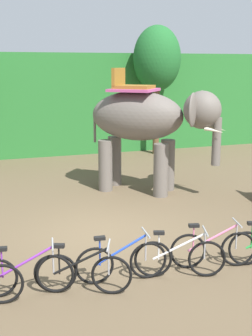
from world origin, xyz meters
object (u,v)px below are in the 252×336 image
object	(u,v)px
bike_black	(82,273)
bike_white	(180,257)
bike_pink	(213,249)
bike_blue	(121,262)
elephant	(147,121)
tree_far_left	(157,60)
bike_purple	(27,274)

from	to	relation	value
bike_black	bike_white	world-z (taller)	same
bike_pink	bike_white	bearing A→B (deg)	-168.42
bike_blue	elephant	bearing A→B (deg)	64.15
tree_far_left	elephant	bearing A→B (deg)	-115.26
bike_black	bike_blue	size ratio (longest dim) A/B	0.94
bike_pink	bike_black	bearing A→B (deg)	-176.00
bike_white	bike_pink	xyz separation A→B (m)	(0.79, 0.16, 0.00)
elephant	bike_blue	distance (m)	6.30
tree_far_left	bike_blue	distance (m)	12.67
bike_purple	bike_black	size ratio (longest dim) A/B	1.06
bike_purple	bike_blue	size ratio (longest dim) A/B	0.99
bike_black	bike_pink	bearing A→B (deg)	4.00
elephant	bike_white	xyz separation A→B (m)	(-1.55, -5.62, -1.82)
bike_black	bike_white	distance (m)	1.86
tree_far_left	bike_pink	bearing A→B (deg)	-107.04
bike_black	bike_purple	bearing A→B (deg)	164.05
bike_purple	bike_blue	world-z (taller)	same
tree_far_left	bike_blue	world-z (taller)	tree_far_left
tree_far_left	bike_purple	world-z (taller)	tree_far_left
bike_purple	bike_pink	bearing A→B (deg)	-1.22
bike_black	bike_blue	xyz separation A→B (m)	(0.78, 0.21, 0.00)
bike_pink	bike_purple	bearing A→B (deg)	178.78
elephant	bike_black	distance (m)	6.83
bike_purple	bike_black	world-z (taller)	same
tree_far_left	bike_blue	bearing A→B (deg)	-115.55
elephant	bike_purple	bearing A→B (deg)	-128.77
bike_black	bike_pink	size ratio (longest dim) A/B	0.96
elephant	bike_black	xyz separation A→B (m)	(-3.41, -5.64, -1.82)
bike_black	bike_white	xyz separation A→B (m)	(1.86, 0.02, 0.00)
elephant	bike_black	bearing A→B (deg)	-121.15
tree_far_left	bike_white	size ratio (longest dim) A/B	3.36
bike_pink	elephant	bearing A→B (deg)	82.03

